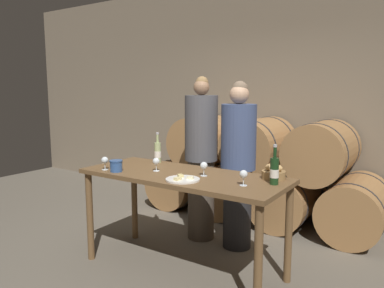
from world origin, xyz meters
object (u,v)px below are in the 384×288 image
Objects in this scene: tasting_table at (183,186)px; person_left at (201,158)px; wine_bottle_red at (274,171)px; wine_bottle_white at (158,152)px; person_right at (238,165)px; wine_glass_left at (156,162)px; wine_glass_far_left at (105,161)px; wine_glass_center at (204,166)px; wine_glass_right at (244,175)px; blue_crock at (116,165)px; bread_basket at (274,173)px; cheese_plate at (183,179)px.

person_left is at bearing 109.97° from tasting_table.
wine_bottle_red is 1.35m from wine_bottle_white.
person_right reaches higher than wine_glass_left.
person_left is 1.03× the size of person_right.
wine_bottle_white is at bearing 151.13° from tasting_table.
wine_bottle_white is 0.58m from wine_glass_far_left.
wine_bottle_red reaches higher than wine_glass_center.
wine_bottle_red is 2.57× the size of wine_glass_right.
blue_crock is at bearing -105.91° from person_left.
person_left is 1.05m from blue_crock.
wine_glass_left is (0.44, 0.22, 0.00)m from wine_glass_far_left.
blue_crock is 0.96× the size of wine_glass_far_left.
wine_bottle_white is 1.57× the size of bread_basket.
person_left is 14.39× the size of wine_glass_right.
wine_bottle_white reaches higher than tasting_table.
person_left is 0.79m from wine_glass_left.
tasting_table is at bearing -160.50° from bread_basket.
wine_glass_right is at bearing -14.06° from wine_glass_center.
wine_glass_far_left is 0.95m from wine_glass_center.
person_right is at bearing 33.55° from wine_bottle_white.
person_right is 0.95m from wine_glass_right.
blue_crock is 0.96× the size of wine_glass_right.
cheese_plate is at bearing -66.42° from person_left.
wine_bottle_white reaches higher than blue_crock.
cheese_plate is at bearing -166.44° from wine_glass_right.
cheese_plate is 2.29× the size of wine_glass_far_left.
wine_bottle_red is 0.20m from bread_basket.
person_right is 8.72× the size of bread_basket.
person_left is at bearing -179.98° from person_right.
wine_glass_far_left is (-0.70, -0.27, 0.20)m from tasting_table.
wine_glass_left is (0.29, 0.22, 0.03)m from blue_crock.
wine_glass_left is at bearing 177.92° from wine_glass_right.
wine_bottle_red is 1.43m from blue_crock.
wine_bottle_white reaches higher than cheese_plate.
bread_basket reaches higher than wine_glass_right.
wine_glass_right is (0.43, -0.11, 0.00)m from wine_glass_center.
wine_bottle_red is (0.64, -0.65, 0.14)m from person_right.
wine_glass_left is (-1.01, -0.31, 0.04)m from bread_basket.
wine_glass_center is at bearing 165.94° from wine_glass_right.
wine_bottle_red is at bearing 13.37° from wine_glass_far_left.
blue_crock is 0.96× the size of wine_glass_center.
wine_glass_right is (0.64, -0.08, 0.20)m from tasting_table.
tasting_table is 6.59× the size of cheese_plate.
wine_bottle_red is 0.75m from cheese_plate.
wine_glass_center reaches higher than cheese_plate.
bread_basket is at bearing 72.13° from wine_glass_right.
cheese_plate is (0.41, -0.94, 0.01)m from person_left.
tasting_table is 0.27m from cheese_plate.
wine_glass_center is (0.76, 0.29, 0.03)m from blue_crock.
bread_basket reaches higher than blue_crock.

